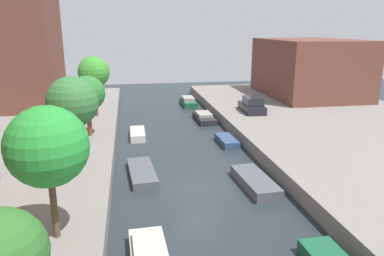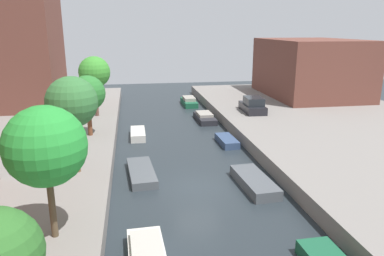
# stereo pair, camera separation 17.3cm
# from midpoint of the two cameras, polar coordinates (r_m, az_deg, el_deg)

# --- Properties ---
(ground_plane) EXTENTS (84.00, 84.00, 0.00)m
(ground_plane) POSITION_cam_midpoint_polar(r_m,az_deg,el_deg) (21.96, 1.00, -9.27)
(ground_plane) COLOR #232B30
(low_block_right) EXTENTS (10.00, 13.50, 6.78)m
(low_block_right) POSITION_cam_midpoint_polar(r_m,az_deg,el_deg) (47.31, 18.02, 8.91)
(low_block_right) COLOR brown
(low_block_right) RESTS_ON quay_right
(street_tree_1) EXTENTS (3.14, 3.14, 5.41)m
(street_tree_1) POSITION_cam_midpoint_polar(r_m,az_deg,el_deg) (14.90, -21.57, -2.72)
(street_tree_1) COLOR #4C3D2A
(street_tree_1) RESTS_ON quay_left
(street_tree_2) EXTENTS (2.88, 2.88, 5.60)m
(street_tree_2) POSITION_cam_midpoint_polar(r_m,az_deg,el_deg) (21.47, -18.01, 3.78)
(street_tree_2) COLOR brown
(street_tree_2) RESTS_ON quay_left
(street_tree_3) EXTENTS (2.71, 2.71, 4.69)m
(street_tree_3) POSITION_cam_midpoint_polar(r_m,az_deg,el_deg) (29.03, -15.82, 5.18)
(street_tree_3) COLOR brown
(street_tree_3) RESTS_ON quay_left
(street_tree_4) EXTENTS (2.90, 2.90, 5.61)m
(street_tree_4) POSITION_cam_midpoint_polar(r_m,az_deg,el_deg) (35.43, -14.84, 8.37)
(street_tree_4) COLOR brown
(street_tree_4) RESTS_ON quay_left
(parked_car) EXTENTS (2.02, 4.16, 1.51)m
(parked_car) POSITION_cam_midpoint_polar(r_m,az_deg,el_deg) (36.98, 9.59, 3.45)
(parked_car) COLOR black
(parked_car) RESTS_ON quay_right
(moored_boat_left_1) EXTENTS (1.60, 3.78, 0.82)m
(moored_boat_left_1) POSITION_cam_midpoint_polar(r_m,az_deg,el_deg) (15.58, -6.68, -19.22)
(moored_boat_left_1) COLOR beige
(moored_boat_left_1) RESTS_ON ground_plane
(moored_boat_left_2) EXTENTS (1.86, 4.58, 0.50)m
(moored_boat_left_2) POSITION_cam_midpoint_polar(r_m,az_deg,el_deg) (23.66, -7.69, -6.88)
(moored_boat_left_2) COLOR #4C5156
(moored_boat_left_2) RESTS_ON ground_plane
(moored_boat_left_3) EXTENTS (1.23, 3.38, 0.61)m
(moored_boat_left_3) POSITION_cam_midpoint_polar(r_m,az_deg,el_deg) (31.78, -8.27, -0.93)
(moored_boat_left_3) COLOR beige
(moored_boat_left_3) RESTS_ON ground_plane
(moored_boat_right_2) EXTENTS (1.85, 4.45, 0.61)m
(moored_boat_right_2) POSITION_cam_midpoint_polar(r_m,az_deg,el_deg) (22.28, 9.91, -8.28)
(moored_boat_right_2) COLOR #4C5156
(moored_boat_right_2) RESTS_ON ground_plane
(moored_boat_right_3) EXTENTS (1.34, 3.17, 0.55)m
(moored_boat_right_3) POSITION_cam_midpoint_polar(r_m,az_deg,el_deg) (29.81, 5.62, -2.01)
(moored_boat_right_3) COLOR #33476B
(moored_boat_right_3) RESTS_ON ground_plane
(moored_boat_right_4) EXTENTS (1.70, 4.29, 0.80)m
(moored_boat_right_4) POSITION_cam_midpoint_polar(r_m,az_deg,el_deg) (37.02, 2.14, 1.64)
(moored_boat_right_4) COLOR #232328
(moored_boat_right_4) RESTS_ON ground_plane
(moored_boat_right_5) EXTENTS (1.54, 4.38, 1.01)m
(moored_boat_right_5) POSITION_cam_midpoint_polar(r_m,az_deg,el_deg) (44.56, -0.36, 4.13)
(moored_boat_right_5) COLOR #195638
(moored_boat_right_5) RESTS_ON ground_plane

